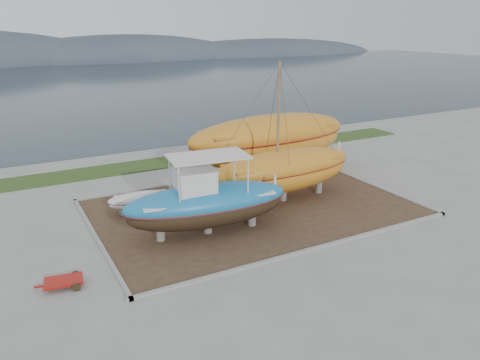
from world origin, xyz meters
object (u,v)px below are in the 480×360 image
blue_caique (207,195)px  red_trailer (64,283)px  white_dinghy (142,202)px  orange_bare_hull (270,146)px  orange_sailboat (285,134)px

blue_caique → red_trailer: size_ratio=3.73×
white_dinghy → orange_bare_hull: 10.68m
white_dinghy → orange_sailboat: bearing=-8.3°
orange_bare_hull → red_trailer: size_ratio=5.50×
blue_caique → red_trailer: bearing=-159.2°
orange_bare_hull → white_dinghy: bearing=-168.2°
white_dinghy → red_trailer: (-5.34, -6.25, -0.48)m
orange_sailboat → orange_bare_hull: (2.05, 4.90, -2.10)m
white_dinghy → red_trailer: size_ratio=1.66×
white_dinghy → orange_bare_hull: (10.25, 2.57, 1.51)m
orange_sailboat → blue_caique: bearing=-162.7°
blue_caique → orange_sailboat: bearing=25.5°
orange_sailboat → red_trailer: 14.68m
blue_caique → white_dinghy: size_ratio=2.25×
blue_caique → orange_sailboat: 6.72m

